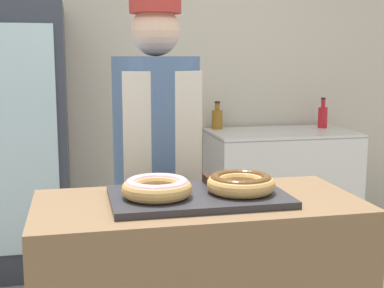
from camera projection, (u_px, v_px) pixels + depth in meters
name	position (u px, v px, depth m)	size (l,w,h in m)	color
wall_back	(131.00, 61.00, 3.82)	(8.00, 0.06, 2.70)	beige
serving_tray	(198.00, 197.00, 1.84)	(0.60, 0.37, 0.02)	#2D2D33
donut_light_glaze	(157.00, 187.00, 1.78)	(0.24, 0.24, 0.06)	tan
donut_chocolate_glaze	(241.00, 183.00, 1.84)	(0.24, 0.24, 0.06)	tan
brownie_back_left	(165.00, 182.00, 1.94)	(0.08, 0.08, 0.03)	black
brownie_back_right	(215.00, 179.00, 1.98)	(0.08, 0.08, 0.03)	black
baker_person	(157.00, 175.00, 2.39)	(0.38, 0.38, 1.63)	#4C4C51
beverage_fridge	(19.00, 140.00, 3.39)	(0.61, 0.61, 1.70)	#333842
chest_freezer	(280.00, 190.00, 3.85)	(1.01, 0.58, 0.86)	silver
bottle_red	(323.00, 116.00, 3.94)	(0.07, 0.07, 0.22)	red
bottle_amber	(217.00, 118.00, 3.88)	(0.08, 0.08, 0.20)	#99661E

